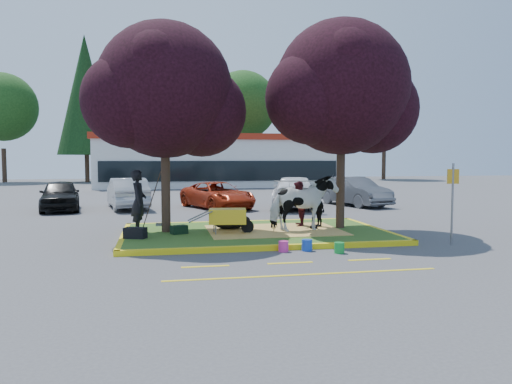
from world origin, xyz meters
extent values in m
plane|color=#424244|center=(0.00, 0.00, 0.00)|extent=(90.00, 90.00, 0.00)
cube|color=#34591B|center=(0.00, 0.00, 0.07)|extent=(8.00, 5.00, 0.15)
cube|color=yellow|center=(0.00, -2.58, 0.07)|extent=(8.30, 0.16, 0.15)
cube|color=yellow|center=(0.00, 2.58, 0.07)|extent=(8.30, 0.16, 0.15)
cube|color=yellow|center=(-4.08, 0.00, 0.07)|extent=(0.16, 5.30, 0.15)
cube|color=yellow|center=(4.08, 0.00, 0.07)|extent=(0.16, 5.30, 0.15)
cube|color=#E1B65C|center=(0.60, 0.00, 0.15)|extent=(4.20, 3.00, 0.01)
cylinder|color=black|center=(-2.80, 0.40, 1.91)|extent=(0.28, 0.28, 3.53)
sphere|color=black|center=(-2.80, 0.40, 4.56)|extent=(4.20, 4.20, 4.20)
sphere|color=black|center=(-1.64, 0.60, 3.93)|extent=(2.86, 2.86, 2.86)
sphere|color=black|center=(-3.85, 0.10, 4.18)|extent=(2.86, 2.86, 2.86)
cylinder|color=black|center=(2.90, 0.20, 2.00)|extent=(0.28, 0.28, 3.70)
sphere|color=black|center=(2.90, 0.20, 4.77)|extent=(4.40, 4.40, 4.40)
sphere|color=black|center=(4.11, 0.40, 4.11)|extent=(2.99, 2.99, 2.99)
sphere|color=black|center=(1.80, -0.10, 4.37)|extent=(2.99, 2.99, 2.99)
cube|color=yellow|center=(-2.00, -4.20, 0.00)|extent=(1.10, 0.12, 0.01)
cube|color=yellow|center=(0.00, -4.20, 0.00)|extent=(1.10, 0.12, 0.01)
cube|color=yellow|center=(2.00, -4.20, 0.00)|extent=(1.10, 0.12, 0.01)
cube|color=yellow|center=(0.00, -5.40, 0.00)|extent=(6.00, 0.10, 0.01)
cube|color=silver|center=(2.00, 28.00, 2.00)|extent=(20.00, 8.00, 4.00)
cube|color=maroon|center=(2.00, 28.00, 4.15)|extent=(20.40, 8.40, 0.50)
cube|color=black|center=(2.00, 23.95, 1.40)|extent=(19.00, 0.10, 1.60)
cylinder|color=black|center=(-18.00, 38.00, 1.68)|extent=(0.44, 0.44, 3.36)
sphere|color=#143811|center=(-18.00, 38.00, 7.44)|extent=(6.72, 6.72, 6.72)
cylinder|color=black|center=(-10.00, 37.00, 1.96)|extent=(0.44, 0.44, 3.92)
cone|color=black|center=(-10.00, 37.00, 8.68)|extent=(5.60, 5.60, 11.90)
cylinder|color=black|center=(-2.00, 38.50, 1.54)|extent=(0.44, 0.44, 3.08)
sphere|color=#143811|center=(-2.00, 38.50, 6.82)|extent=(6.16, 6.16, 6.16)
cylinder|color=black|center=(6.00, 37.50, 1.82)|extent=(0.44, 0.44, 3.64)
sphere|color=#143811|center=(6.00, 37.50, 8.06)|extent=(7.28, 7.28, 7.28)
cylinder|color=black|center=(14.00, 38.00, 1.75)|extent=(0.44, 0.44, 3.50)
cone|color=black|center=(14.00, 38.00, 7.75)|extent=(5.00, 5.00, 10.62)
cylinder|color=black|center=(22.00, 37.00, 1.61)|extent=(0.44, 0.44, 3.22)
sphere|color=#143811|center=(22.00, 37.00, 7.13)|extent=(6.44, 6.44, 6.44)
imported|color=white|center=(1.44, -0.35, 1.04)|extent=(2.27, 1.42, 1.78)
ellipsoid|color=black|center=(-0.76, 0.53, 0.38)|extent=(1.20, 0.91, 0.46)
imported|color=black|center=(-3.64, 0.49, 1.12)|extent=(0.51, 0.74, 1.94)
imported|color=#43131B|center=(1.62, 0.79, 0.91)|extent=(0.74, 0.86, 1.52)
imported|color=black|center=(2.25, 0.50, 0.70)|extent=(0.41, 0.69, 1.11)
cylinder|color=black|center=(-0.34, -0.37, 0.35)|extent=(0.41, 0.13, 0.40)
cylinder|color=slate|center=(-1.35, -0.62, 0.30)|extent=(0.04, 0.04, 0.29)
cylinder|color=slate|center=(-1.35, -0.13, 0.30)|extent=(0.04, 0.04, 0.29)
cube|color=yellow|center=(-0.96, -0.37, 0.69)|extent=(1.20, 0.82, 0.45)
cylinder|color=slate|center=(-1.80, -0.62, 0.71)|extent=(0.73, 0.14, 0.37)
cylinder|color=slate|center=(-1.80, -0.13, 0.71)|extent=(0.73, 0.14, 0.37)
cube|color=black|center=(-3.70, -0.74, 0.31)|extent=(0.70, 0.55, 0.31)
cube|color=black|center=(-2.42, -0.13, 0.28)|extent=(0.56, 0.46, 0.26)
cylinder|color=slate|center=(5.15, -2.70, 1.16)|extent=(0.06, 0.06, 2.32)
cube|color=#C78D17|center=(5.15, -2.70, 1.95)|extent=(0.32, 0.12, 0.42)
cylinder|color=#169233|center=(1.57, -3.28, 0.14)|extent=(0.33, 0.33, 0.28)
cylinder|color=#E03190|center=(0.19, -2.80, 0.14)|extent=(0.34, 0.34, 0.28)
cylinder|color=#1641B4|center=(0.84, -2.80, 0.15)|extent=(0.32, 0.32, 0.30)
imported|color=black|center=(-7.54, 9.13, 0.72)|extent=(2.30, 4.43, 1.44)
imported|color=#A1A5A9|center=(-4.49, 9.40, 0.75)|extent=(2.37, 4.75, 1.49)
imported|color=#A0260D|center=(-0.20, 8.66, 0.65)|extent=(3.73, 5.11, 1.29)
imported|color=white|center=(3.54, 8.22, 0.76)|extent=(3.43, 5.64, 1.53)
imported|color=#53565B|center=(6.87, 8.69, 0.74)|extent=(2.73, 4.74, 1.48)
camera|label=1|loc=(-3.04, -15.42, 2.49)|focal=35.00mm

